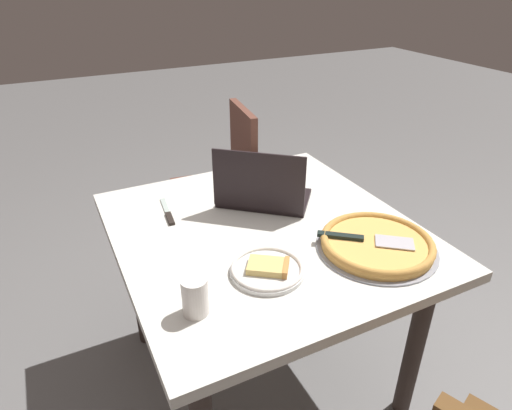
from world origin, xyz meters
TOP-DOWN VIEW (x-y plane):
  - ground_plane at (0.00, 0.00)m, footprint 12.00×12.00m
  - dining_table at (0.00, 0.00)m, footprint 1.04×0.99m
  - laptop at (-0.15, 0.07)m, footprint 0.38×0.39m
  - pizza_plate at (0.23, -0.11)m, footprint 0.22×0.22m
  - pizza_tray at (0.27, 0.26)m, footprint 0.38×0.38m
  - table_knife at (-0.24, -0.27)m, footprint 0.21×0.04m
  - drink_cup at (0.29, -0.35)m, footprint 0.07×0.07m
  - chair_far at (-0.83, 0.19)m, footprint 0.44×0.44m

SIDE VIEW (x-z plane):
  - ground_plane at x=0.00m, z-range 0.00..0.00m
  - chair_far at x=-0.83m, z-range 0.06..0.93m
  - dining_table at x=0.00m, z-range 0.26..0.96m
  - table_knife at x=-0.24m, z-range 0.70..0.71m
  - pizza_plate at x=0.23m, z-range 0.70..0.74m
  - pizza_tray at x=0.27m, z-range 0.70..0.74m
  - laptop at x=-0.15m, z-range 0.64..0.87m
  - drink_cup at x=0.29m, z-range 0.70..0.81m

